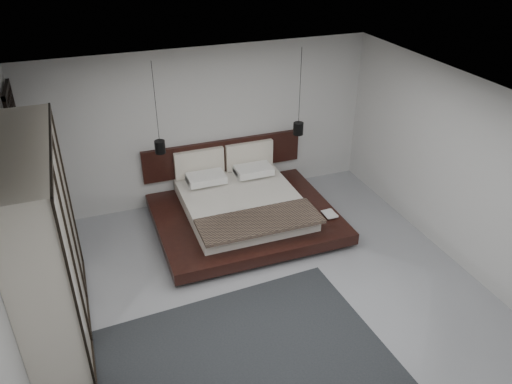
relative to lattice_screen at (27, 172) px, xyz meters
name	(u,v)px	position (x,y,z in m)	size (l,w,h in m)	color
floor	(268,295)	(2.95, -2.45, -1.30)	(6.00, 6.00, 0.00)	gray
ceiling	(271,105)	(2.95, -2.45, 1.50)	(6.00, 6.00, 0.00)	white
wall_back	(206,127)	(2.95, 0.55, 0.10)	(6.00, 6.00, 0.00)	#B6B6B3
wall_left	(13,261)	(-0.05, -2.45, 0.10)	(6.00, 6.00, 0.00)	#B6B6B3
wall_right	(461,173)	(5.95, -2.45, 0.10)	(6.00, 6.00, 0.00)	#B6B6B3
lattice_screen	(27,172)	(0.00, 0.00, 0.00)	(0.05, 0.90, 2.60)	black
bed	(242,208)	(3.23, -0.55, -1.00)	(2.96, 2.46, 1.11)	black
book_lower	(324,215)	(4.44, -1.23, -1.01)	(0.20, 0.26, 0.02)	#99724C
book_upper	(324,215)	(4.42, -1.26, -0.99)	(0.20, 0.27, 0.02)	#99724C
pendant_left	(160,147)	(2.01, -0.07, 0.13)	(0.17, 0.17, 1.49)	black
pendant_right	(298,128)	(4.44, -0.07, 0.09)	(0.18, 0.18, 1.52)	black
wardrobe	(45,245)	(0.25, -2.07, -0.02)	(0.62, 2.62, 2.57)	silver
rug	(240,366)	(2.18, -3.51, -1.29)	(3.56, 2.54, 0.02)	black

